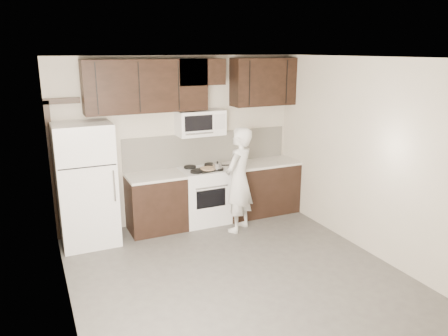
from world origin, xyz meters
TOP-DOWN VIEW (x-y plane):
  - floor at (0.00, 0.00)m, footprint 4.50×4.50m
  - back_wall at (0.00, 2.25)m, footprint 4.00×0.00m
  - ceiling at (0.00, 0.00)m, footprint 4.50×4.50m
  - counter_run at (0.60, 1.94)m, footprint 2.95×0.64m
  - stove at (0.30, 1.94)m, footprint 0.76×0.66m
  - backsplash at (0.50, 2.24)m, footprint 2.90×0.02m
  - upper_cabinets at (0.21, 2.08)m, footprint 3.48×0.35m
  - microwave at (0.30, 2.06)m, footprint 0.76×0.42m
  - refrigerator at (-1.55, 1.89)m, footprint 0.80×0.76m
  - door_trim at (-1.92, 2.21)m, footprint 0.50×0.08m
  - saucepan at (0.48, 1.79)m, footprint 0.26×0.15m
  - baking_tray at (0.34, 1.84)m, footprint 0.42×0.34m
  - pizza at (0.34, 1.84)m, footprint 0.29×0.29m
  - person at (0.67, 1.39)m, footprint 0.72×0.68m

SIDE VIEW (x-z plane):
  - floor at x=0.00m, z-range 0.00..0.00m
  - counter_run at x=0.60m, z-range 0.00..0.91m
  - stove at x=0.30m, z-range -0.01..0.93m
  - person at x=0.67m, z-range 0.00..1.66m
  - refrigerator at x=-1.55m, z-range 0.00..1.80m
  - baking_tray at x=0.34m, z-range 0.91..0.93m
  - pizza at x=0.34m, z-range 0.93..0.95m
  - saucepan at x=0.48m, z-range 0.90..1.04m
  - backsplash at x=0.50m, z-range 0.91..1.45m
  - door_trim at x=-1.92m, z-range 0.19..2.31m
  - back_wall at x=0.00m, z-range -0.65..3.35m
  - microwave at x=0.30m, z-range 1.45..1.85m
  - upper_cabinets at x=0.21m, z-range 1.89..2.67m
  - ceiling at x=0.00m, z-range 2.70..2.70m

